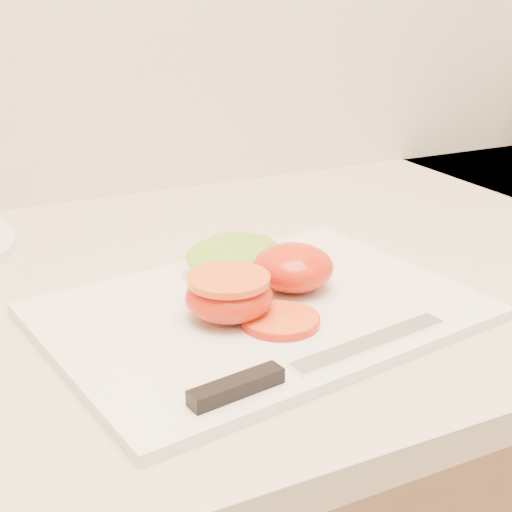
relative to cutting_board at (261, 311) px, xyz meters
name	(u,v)px	position (x,y,z in m)	size (l,w,h in m)	color
cutting_board	(261,311)	(0.00, 0.00, 0.00)	(0.38, 0.27, 0.01)	silver
tomato_half_dome	(293,267)	(0.05, 0.02, 0.03)	(0.08, 0.08, 0.04)	red
tomato_half_cut	(229,295)	(-0.03, -0.01, 0.03)	(0.08, 0.08, 0.04)	red
tomato_slice_0	(280,320)	(0.00, -0.04, 0.01)	(0.07, 0.07, 0.01)	orange
lettuce_leaf_0	(239,257)	(0.02, 0.09, 0.02)	(0.12, 0.09, 0.03)	#8AC033
knife	(293,368)	(-0.03, -0.12, 0.01)	(0.24, 0.06, 0.01)	silver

